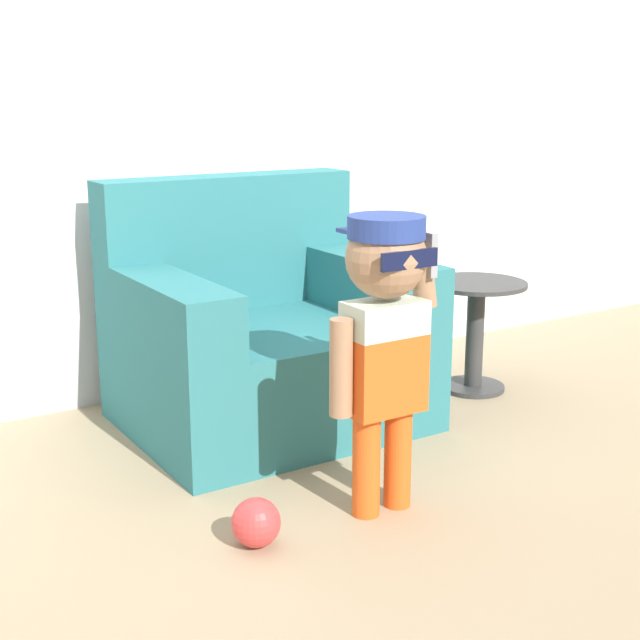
{
  "coord_description": "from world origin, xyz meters",
  "views": [
    {
      "loc": [
        -1.37,
        -2.7,
        1.25
      ],
      "look_at": [
        0.16,
        -0.27,
        0.51
      ],
      "focal_mm": 50.0,
      "sensor_mm": 36.0,
      "label": 1
    }
  ],
  "objects_px": {
    "person_child": "(384,319)",
    "side_table": "(475,325)",
    "toy_ball": "(256,523)",
    "armchair": "(263,338)"
  },
  "relations": [
    {
      "from": "person_child",
      "to": "toy_ball",
      "type": "relative_size",
      "value": 6.42
    },
    {
      "from": "person_child",
      "to": "toy_ball",
      "type": "bearing_deg",
      "value": 179.09
    },
    {
      "from": "person_child",
      "to": "side_table",
      "type": "bearing_deg",
      "value": 35.29
    },
    {
      "from": "armchair",
      "to": "toy_ball",
      "type": "bearing_deg",
      "value": -120.09
    },
    {
      "from": "side_table",
      "to": "person_child",
      "type": "bearing_deg",
      "value": -144.71
    },
    {
      "from": "toy_ball",
      "to": "person_child",
      "type": "bearing_deg",
      "value": -0.91
    },
    {
      "from": "person_child",
      "to": "side_table",
      "type": "relative_size",
      "value": 1.91
    },
    {
      "from": "side_table",
      "to": "toy_ball",
      "type": "xyz_separation_m",
      "value": [
        -1.44,
        -0.71,
        -0.22
      ]
    },
    {
      "from": "armchair",
      "to": "toy_ball",
      "type": "distance_m",
      "value": 1.04
    },
    {
      "from": "person_child",
      "to": "toy_ball",
      "type": "xyz_separation_m",
      "value": [
        -0.43,
        0.01,
        -0.53
      ]
    }
  ]
}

